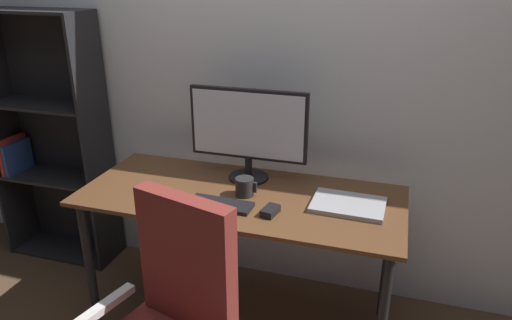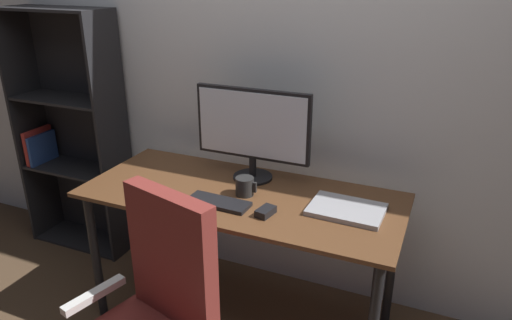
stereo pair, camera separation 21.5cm
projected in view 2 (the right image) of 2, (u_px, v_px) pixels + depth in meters
name	position (u px, v px, depth m)	size (l,w,h in m)	color
ground_plane	(243.00, 318.00, 2.51)	(12.00, 12.00, 0.00)	#4C3826
back_wall	(280.00, 58.00, 2.45)	(6.40, 0.10, 2.60)	silver
desk	(241.00, 210.00, 2.27)	(1.52, 0.65, 0.74)	#56351E
monitor	(252.00, 128.00, 2.30)	(0.59, 0.20, 0.46)	black
keyboard	(219.00, 202.00, 2.13)	(0.29, 0.11, 0.02)	black
mouse	(266.00, 212.00, 2.03)	(0.06, 0.10, 0.03)	black
coffee_mug	(245.00, 186.00, 2.21)	(0.10, 0.09, 0.09)	black
laptop	(347.00, 209.00, 2.06)	(0.32, 0.23, 0.02)	#99999E
bookshelf	(74.00, 134.00, 2.99)	(0.69, 0.28, 1.53)	black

